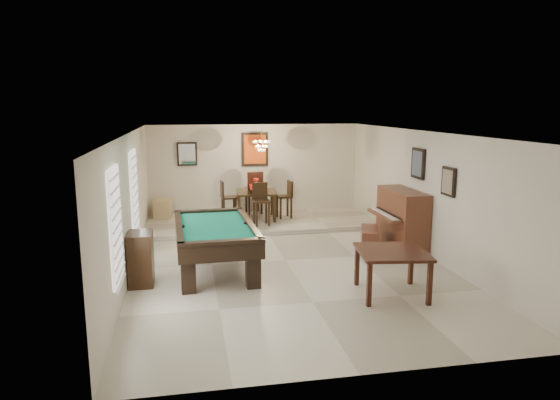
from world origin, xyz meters
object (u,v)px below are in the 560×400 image
object	(u,v)px
pool_table	(215,248)
dining_chair_west	(229,201)
upright_piano	(395,220)
dining_chair_south	(261,204)
corner_bench	(163,209)
dining_chair_east	(284,199)
flower_vase	(256,182)
apothecary_chest	(141,259)
dining_table	(256,203)
dining_chair_north	(254,192)
chandelier	(261,142)
piano_bench	(370,240)
square_table	(391,273)

from	to	relation	value
pool_table	dining_chair_west	distance (m)	3.77
upright_piano	dining_chair_south	size ratio (longest dim) A/B	1.47
upright_piano	corner_bench	world-z (taller)	upright_piano
dining_chair_west	corner_bench	world-z (taller)	dining_chair_west
pool_table	dining_chair_east	xyz separation A→B (m)	(2.08, 3.75, 0.18)
upright_piano	flower_vase	size ratio (longest dim) A/B	6.05
dining_chair_west	dining_chair_east	distance (m)	1.50
apothecary_chest	dining_table	size ratio (longest dim) A/B	0.89
upright_piano	dining_chair_north	bearing A→B (deg)	125.14
flower_vase	corner_bench	xyz separation A→B (m)	(-2.48, 0.66, -0.76)
dining_chair_south	chandelier	size ratio (longest dim) A/B	1.79
apothecary_chest	dining_chair_east	world-z (taller)	dining_chair_east
flower_vase	corner_bench	bearing A→B (deg)	165.00
pool_table	flower_vase	world-z (taller)	flower_vase
dining_chair_north	piano_bench	bearing A→B (deg)	111.71
dining_chair_north	dining_chair_east	distance (m)	1.04
dining_chair_south	square_table	bearing A→B (deg)	-76.83
square_table	corner_bench	world-z (taller)	square_table
piano_bench	dining_chair_north	bearing A→B (deg)	118.11
square_table	dining_table	bearing A→B (deg)	105.09
square_table	dining_chair_south	distance (m)	5.03
upright_piano	chandelier	size ratio (longest dim) A/B	2.63
piano_bench	dining_chair_east	size ratio (longest dim) A/B	0.91
piano_bench	dining_chair_east	xyz separation A→B (m)	(-1.29, 3.05, 0.37)
flower_vase	chandelier	xyz separation A→B (m)	(0.13, -0.19, 1.08)
apothecary_chest	dining_chair_east	bearing A→B (deg)	51.28
flower_vase	dining_chair_north	size ratio (longest dim) A/B	0.22
upright_piano	pool_table	bearing A→B (deg)	-169.36
square_table	chandelier	distance (m)	5.82
dining_chair_west	corner_bench	bearing A→B (deg)	64.73
upright_piano	dining_chair_north	distance (m)	4.57
pool_table	apothecary_chest	distance (m)	1.43
pool_table	dining_table	bearing A→B (deg)	68.55
piano_bench	apothecary_chest	xyz separation A→B (m)	(-4.71, -1.20, 0.22)
square_table	dining_table	distance (m)	5.75
pool_table	dining_table	distance (m)	3.97
dining_chair_east	corner_bench	size ratio (longest dim) A/B	1.87
flower_vase	dining_chair_south	distance (m)	0.87
dining_chair_west	chandelier	size ratio (longest dim) A/B	1.76
flower_vase	dining_chair_west	xyz separation A→B (m)	(-0.73, -0.02, -0.47)
dining_chair_south	pool_table	bearing A→B (deg)	-117.90
upright_piano	dining_table	world-z (taller)	upright_piano
square_table	dining_chair_east	world-z (taller)	dining_chair_east
upright_piano	apothecary_chest	size ratio (longest dim) A/B	1.69
piano_bench	dining_chair_west	world-z (taller)	dining_chair_west
pool_table	upright_piano	world-z (taller)	upright_piano
corner_bench	apothecary_chest	bearing A→B (deg)	-91.96
dining_chair_south	dining_chair_north	xyz separation A→B (m)	(0.00, 1.47, 0.06)
square_table	dining_chair_west	distance (m)	5.96
square_table	corner_bench	xyz separation A→B (m)	(-3.97, 6.21, -0.02)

